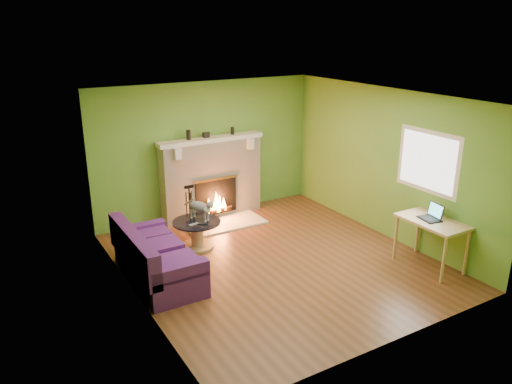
# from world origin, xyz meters

# --- Properties ---
(floor) EXTENTS (5.00, 5.00, 0.00)m
(floor) POSITION_xyz_m (0.00, 0.00, 0.00)
(floor) COLOR #573119
(floor) RESTS_ON ground
(ceiling) EXTENTS (5.00, 5.00, 0.00)m
(ceiling) POSITION_xyz_m (0.00, 0.00, 2.60)
(ceiling) COLOR white
(ceiling) RESTS_ON wall_back
(wall_back) EXTENTS (5.00, 0.00, 5.00)m
(wall_back) POSITION_xyz_m (0.00, 2.50, 1.30)
(wall_back) COLOR #53822A
(wall_back) RESTS_ON floor
(wall_front) EXTENTS (5.00, 0.00, 5.00)m
(wall_front) POSITION_xyz_m (0.00, -2.50, 1.30)
(wall_front) COLOR #53822A
(wall_front) RESTS_ON floor
(wall_left) EXTENTS (0.00, 5.00, 5.00)m
(wall_left) POSITION_xyz_m (-2.25, 0.00, 1.30)
(wall_left) COLOR #53822A
(wall_left) RESTS_ON floor
(wall_right) EXTENTS (0.00, 5.00, 5.00)m
(wall_right) POSITION_xyz_m (2.25, 0.00, 1.30)
(wall_right) COLOR #53822A
(wall_right) RESTS_ON floor
(window_frame) EXTENTS (0.00, 1.20, 1.20)m
(window_frame) POSITION_xyz_m (2.24, -0.90, 1.55)
(window_frame) COLOR silver
(window_frame) RESTS_ON wall_right
(window_pane) EXTENTS (0.00, 1.06, 1.06)m
(window_pane) POSITION_xyz_m (2.23, -0.90, 1.55)
(window_pane) COLOR white
(window_pane) RESTS_ON wall_right
(fireplace) EXTENTS (2.10, 0.46, 1.58)m
(fireplace) POSITION_xyz_m (0.00, 2.32, 0.77)
(fireplace) COLOR beige
(fireplace) RESTS_ON floor
(hearth) EXTENTS (1.50, 0.75, 0.03)m
(hearth) POSITION_xyz_m (0.00, 1.80, 0.01)
(hearth) COLOR beige
(hearth) RESTS_ON floor
(mantel) EXTENTS (2.10, 0.28, 0.08)m
(mantel) POSITION_xyz_m (0.00, 2.30, 1.54)
(mantel) COLOR beige
(mantel) RESTS_ON fireplace
(sofa) EXTENTS (0.86, 1.83, 0.82)m
(sofa) POSITION_xyz_m (-1.86, 0.43, 0.32)
(sofa) COLOR #481A64
(sofa) RESTS_ON floor
(coffee_table) EXTENTS (0.81, 0.81, 0.46)m
(coffee_table) POSITION_xyz_m (-0.85, 1.15, 0.27)
(coffee_table) COLOR tan
(coffee_table) RESTS_ON floor
(desk) EXTENTS (0.61, 1.05, 0.77)m
(desk) POSITION_xyz_m (1.95, -1.36, 0.68)
(desk) COLOR tan
(desk) RESTS_ON floor
(cat) EXTENTS (0.45, 0.64, 0.38)m
(cat) POSITION_xyz_m (-0.77, 1.20, 0.65)
(cat) COLOR slate
(cat) RESTS_ON coffee_table
(remote_silver) EXTENTS (0.17, 0.06, 0.02)m
(remote_silver) POSITION_xyz_m (-0.95, 1.03, 0.47)
(remote_silver) COLOR gray
(remote_silver) RESTS_ON coffee_table
(remote_black) EXTENTS (0.16, 0.12, 0.02)m
(remote_black) POSITION_xyz_m (-0.83, 0.97, 0.47)
(remote_black) COLOR black
(remote_black) RESTS_ON coffee_table
(laptop) EXTENTS (0.33, 0.36, 0.24)m
(laptop) POSITION_xyz_m (1.93, -1.31, 0.89)
(laptop) COLOR black
(laptop) RESTS_ON desk
(fire_tools) EXTENTS (0.22, 0.22, 0.81)m
(fire_tools) POSITION_xyz_m (-0.63, 1.95, 0.43)
(fire_tools) COLOR black
(fire_tools) RESTS_ON hearth
(mantel_vase_left) EXTENTS (0.08, 0.08, 0.18)m
(mantel_vase_left) POSITION_xyz_m (-0.43, 2.33, 1.67)
(mantel_vase_left) COLOR black
(mantel_vase_left) RESTS_ON mantel
(mantel_vase_right) EXTENTS (0.07, 0.07, 0.14)m
(mantel_vase_right) POSITION_xyz_m (0.48, 2.33, 1.65)
(mantel_vase_right) COLOR black
(mantel_vase_right) RESTS_ON mantel
(mantel_box) EXTENTS (0.12, 0.08, 0.10)m
(mantel_box) POSITION_xyz_m (-0.08, 2.33, 1.63)
(mantel_box) COLOR black
(mantel_box) RESTS_ON mantel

